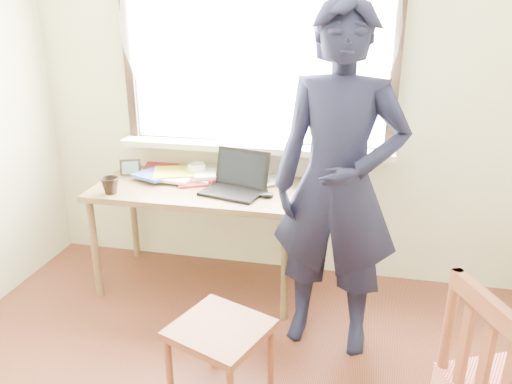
% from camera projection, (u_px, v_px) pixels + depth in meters
% --- Properties ---
extents(room_shell, '(3.52, 4.02, 2.61)m').
position_uv_depth(room_shell, '(189.00, 70.00, 1.51)').
color(room_shell, beige).
rests_on(room_shell, ground).
extents(desk, '(1.34, 0.67, 0.72)m').
position_uv_depth(desk, '(199.00, 197.00, 3.26)').
color(desk, brown).
rests_on(desk, ground).
extents(laptop, '(0.43, 0.38, 0.25)m').
position_uv_depth(laptop, '(237.00, 182.00, 3.14)').
color(laptop, black).
rests_on(laptop, desk).
extents(mug_white, '(0.18, 0.18, 0.10)m').
position_uv_depth(mug_white, '(197.00, 170.00, 3.39)').
color(mug_white, white).
rests_on(mug_white, desk).
extents(mug_dark, '(0.16, 0.16, 0.10)m').
position_uv_depth(mug_dark, '(110.00, 186.00, 3.10)').
color(mug_dark, black).
rests_on(mug_dark, desk).
extents(mouse, '(0.09, 0.06, 0.03)m').
position_uv_depth(mouse, '(267.00, 195.00, 3.05)').
color(mouse, black).
rests_on(mouse, desk).
extents(desk_clutter, '(0.93, 0.52, 0.05)m').
position_uv_depth(desk_clutter, '(183.00, 172.00, 3.44)').
color(desk_clutter, '#3855B7').
rests_on(desk_clutter, desk).
extents(book_a, '(0.22, 0.29, 0.03)m').
position_uv_depth(book_a, '(157.00, 173.00, 3.46)').
color(book_a, white).
rests_on(book_a, desk).
extents(book_b, '(0.29, 0.29, 0.02)m').
position_uv_depth(book_b, '(260.00, 178.00, 3.37)').
color(book_b, white).
rests_on(book_b, desk).
extents(picture_frame, '(0.14, 0.06, 0.11)m').
position_uv_depth(picture_frame, '(131.00, 169.00, 3.41)').
color(picture_frame, black).
rests_on(picture_frame, desk).
extents(work_chair, '(0.53, 0.52, 0.42)m').
position_uv_depth(work_chair, '(220.00, 338.00, 2.34)').
color(work_chair, brown).
rests_on(work_chair, ground).
extents(person, '(0.73, 0.52, 1.88)m').
position_uv_depth(person, '(338.00, 186.00, 2.60)').
color(person, black).
rests_on(person, ground).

